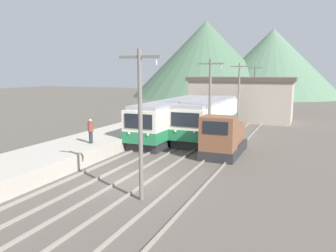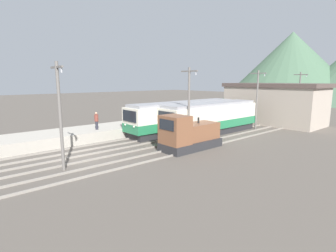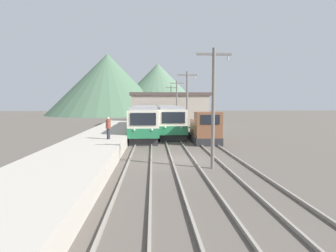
# 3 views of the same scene
# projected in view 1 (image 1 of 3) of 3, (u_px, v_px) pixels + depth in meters

# --- Properties ---
(ground_plane) EXTENTS (200.00, 200.00, 0.00)m
(ground_plane) POSITION_uv_depth(u_px,v_px,m) (133.00, 181.00, 17.98)
(ground_plane) COLOR #564F47
(platform_left) EXTENTS (4.50, 54.00, 0.99)m
(platform_left) POSITION_uv_depth(u_px,v_px,m) (44.00, 160.00, 20.31)
(platform_left) COLOR #ADA599
(platform_left) RESTS_ON ground
(track_left) EXTENTS (1.54, 60.00, 0.14)m
(track_left) POSITION_uv_depth(u_px,v_px,m) (93.00, 174.00, 18.97)
(track_left) COLOR gray
(track_left) RESTS_ON ground
(track_center) EXTENTS (1.54, 60.00, 0.14)m
(track_center) POSITION_uv_depth(u_px,v_px,m) (136.00, 180.00, 17.89)
(track_center) COLOR gray
(track_center) RESTS_ON ground
(track_right) EXTENTS (1.54, 60.00, 0.14)m
(track_right) POSITION_uv_depth(u_px,v_px,m) (188.00, 188.00, 16.74)
(track_right) COLOR gray
(track_right) RESTS_ON ground
(commuter_train_left) EXTENTS (2.84, 14.69, 3.42)m
(commuter_train_left) POSITION_uv_depth(u_px,v_px,m) (175.00, 119.00, 30.40)
(commuter_train_left) COLOR #28282B
(commuter_train_left) RESTS_ON ground
(commuter_train_center) EXTENTS (2.84, 12.98, 3.40)m
(commuter_train_center) POSITION_uv_depth(u_px,v_px,m) (209.00, 119.00, 30.54)
(commuter_train_center) COLOR #28282B
(commuter_train_center) RESTS_ON ground
(shunting_locomotive) EXTENTS (2.40, 5.51, 3.00)m
(shunting_locomotive) POSITION_uv_depth(u_px,v_px,m) (224.00, 138.00, 23.55)
(shunting_locomotive) COLOR #28282B
(shunting_locomotive) RESTS_ON ground
(catenary_mast_near) EXTENTS (2.00, 0.20, 6.91)m
(catenary_mast_near) POSITION_uv_depth(u_px,v_px,m) (141.00, 120.00, 14.70)
(catenary_mast_near) COLOR slate
(catenary_mast_near) RESTS_ON ground
(catenary_mast_mid) EXTENTS (2.00, 0.20, 6.91)m
(catenary_mast_mid) POSITION_uv_depth(u_px,v_px,m) (210.00, 101.00, 25.07)
(catenary_mast_mid) COLOR slate
(catenary_mast_mid) RESTS_ON ground
(catenary_mast_far) EXTENTS (2.00, 0.20, 6.91)m
(catenary_mast_far) POSITION_uv_depth(u_px,v_px,m) (239.00, 92.00, 35.44)
(catenary_mast_far) COLOR slate
(catenary_mast_far) RESTS_ON ground
(catenary_mast_distant) EXTENTS (2.00, 0.20, 6.91)m
(catenary_mast_distant) POSITION_uv_depth(u_px,v_px,m) (255.00, 88.00, 45.82)
(catenary_mast_distant) COLOR slate
(catenary_mast_distant) RESTS_ON ground
(person_on_platform) EXTENTS (0.38, 0.38, 1.73)m
(person_on_platform) POSITION_uv_depth(u_px,v_px,m) (91.00, 130.00, 22.82)
(person_on_platform) COLOR #282833
(person_on_platform) RESTS_ON platform_left
(station_building) EXTENTS (12.60, 6.30, 5.36)m
(station_building) POSITION_uv_depth(u_px,v_px,m) (241.00, 99.00, 40.78)
(station_building) COLOR #AD9E8E
(station_building) RESTS_ON ground
(mountain_backdrop) EXTENTS (50.96, 40.31, 18.74)m
(mountain_backdrop) POSITION_uv_depth(u_px,v_px,m) (233.00, 61.00, 82.29)
(mountain_backdrop) COLOR #47664C
(mountain_backdrop) RESTS_ON ground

